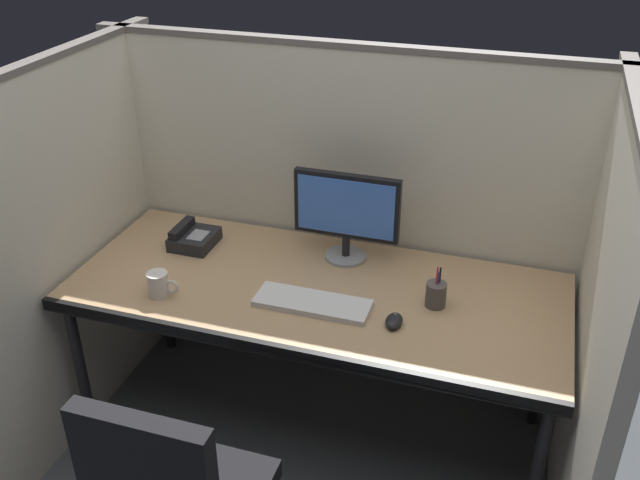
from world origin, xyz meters
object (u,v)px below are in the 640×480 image
Objects in this scene: computer_mouse at (394,321)px; pen_cup at (436,294)px; monitor_center at (346,211)px; keyboard_main at (313,303)px; desk at (315,299)px; coffee_mug at (159,284)px; desk_phone at (193,238)px.

computer_mouse is 0.21m from pen_cup.
monitor_center is 1.00× the size of keyboard_main.
keyboard_main is 0.45m from pen_cup.
computer_mouse is at bearing -22.29° from desk.
keyboard_main is at bearing 175.06° from computer_mouse.
computer_mouse is 0.58× the size of pen_cup.
coffee_mug is at bearing -174.78° from computer_mouse.
coffee_mug reaches higher than desk_phone.
monitor_center reaches higher than keyboard_main.
monitor_center reaches higher than desk.
keyboard_main reaches higher than desk.
pen_cup reaches higher than coffee_mug.
pen_cup is at bearing 3.36° from desk.
coffee_mug is at bearing -166.18° from pen_cup.
coffee_mug is 0.76× the size of pen_cup.
pen_cup is (1.06, -0.14, 0.02)m from desk_phone.
pen_cup is at bearing 54.43° from computer_mouse.
computer_mouse is at bearing -4.94° from keyboard_main.
keyboard_main is at bearing 10.67° from coffee_mug.
desk_phone is at bearing 164.49° from desk.
coffee_mug is (-0.57, -0.11, 0.04)m from keyboard_main.
coffee_mug is at bearing -158.04° from desk.
keyboard_main is 0.58m from coffee_mug.
computer_mouse is at bearing -53.77° from monitor_center.
keyboard_main is at bearing -162.13° from pen_cup.
monitor_center is at bearing 126.23° from computer_mouse.
desk_phone reaches higher than keyboard_main.
coffee_mug is at bearing -82.09° from desk_phone.
keyboard_main is 2.61× the size of pen_cup.
desk is 15.08× the size of coffee_mug.
desk is 10.00× the size of desk_phone.
desk is 0.13m from keyboard_main.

